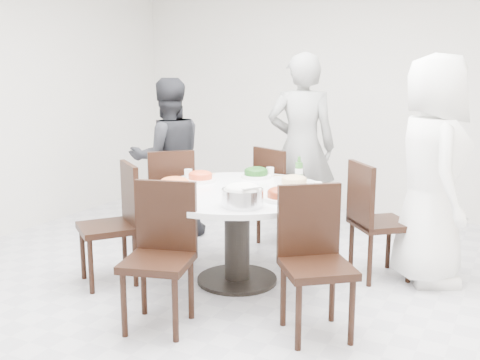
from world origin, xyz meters
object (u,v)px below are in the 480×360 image
at_px(chair_se, 317,264).
at_px(diner_left, 168,158).
at_px(chair_ne, 381,221).
at_px(diner_right, 432,171).
at_px(chair_nw, 169,198).
at_px(chair_sw, 107,225).
at_px(dining_table, 237,236).
at_px(diner_middle, 301,147).
at_px(soup_bowl, 174,193).
at_px(beverage_bottle, 299,169).
at_px(rice_bowl, 242,198).
at_px(chair_n, 284,196).
at_px(chair_s, 157,259).

distance_m(chair_se, diner_left, 2.53).
height_order(chair_ne, diner_right, diner_right).
height_order(chair_nw, chair_se, same).
xyz_separation_m(chair_nw, chair_se, (1.85, -1.07, 0.00)).
relative_size(chair_sw, chair_se, 1.00).
relative_size(dining_table, diner_middle, 0.82).
bearing_deg(diner_left, diner_right, 131.22).
xyz_separation_m(diner_right, soup_bowl, (-1.61, -1.19, -0.11)).
xyz_separation_m(chair_nw, diner_left, (-0.23, 0.33, 0.32)).
distance_m(chair_se, beverage_bottle, 1.28).
height_order(chair_sw, soup_bowl, chair_sw).
bearing_deg(chair_se, soup_bowl, 135.51).
xyz_separation_m(chair_ne, chair_sw, (-1.88, -1.11, 0.00)).
bearing_deg(rice_bowl, chair_ne, 56.56).
relative_size(dining_table, rice_bowl, 5.22).
bearing_deg(soup_bowl, chair_se, -5.88).
height_order(dining_table, chair_sw, chair_sw).
xyz_separation_m(rice_bowl, beverage_bottle, (0.04, 0.96, 0.05)).
distance_m(chair_n, diner_middle, 0.54).
bearing_deg(soup_bowl, diner_middle, 81.34).
height_order(chair_n, chair_sw, same).
height_order(chair_n, chair_s, same).
bearing_deg(chair_nw, chair_ne, 141.05).
relative_size(chair_se, beverage_bottle, 4.43).
xyz_separation_m(dining_table, rice_bowl, (0.28, -0.45, 0.44)).
bearing_deg(diner_left, dining_table, 99.17).
distance_m(chair_n, beverage_bottle, 0.77).
bearing_deg(beverage_bottle, chair_s, -105.09).
distance_m(chair_ne, diner_middle, 1.31).
bearing_deg(diner_left, chair_nw, 78.32).
bearing_deg(chair_ne, diner_middle, 11.98).
bearing_deg(soup_bowl, chair_s, -68.01).
distance_m(chair_sw, diner_right, 2.57).
xyz_separation_m(diner_right, rice_bowl, (-1.05, -1.18, -0.09)).
bearing_deg(chair_ne, diner_right, -113.66).
distance_m(chair_sw, chair_s, 0.93).
relative_size(chair_ne, diner_right, 0.53).
xyz_separation_m(chair_s, diner_middle, (0.08, 2.32, 0.44)).
relative_size(chair_nw, diner_right, 0.53).
height_order(chair_nw, diner_right, diner_right).
distance_m(chair_s, beverage_bottle, 1.56).
xyz_separation_m(chair_se, soup_bowl, (-1.15, 0.12, 0.31)).
height_order(chair_nw, diner_middle, diner_middle).
relative_size(dining_table, soup_bowl, 5.94).
distance_m(chair_se, diner_middle, 2.18).
bearing_deg(rice_bowl, diner_middle, 98.73).
bearing_deg(diner_left, chair_ne, 128.09).
bearing_deg(diner_left, soup_bowl, 79.34).
xyz_separation_m(chair_sw, chair_se, (1.77, -0.09, 0.00)).
relative_size(chair_se, diner_left, 0.60).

